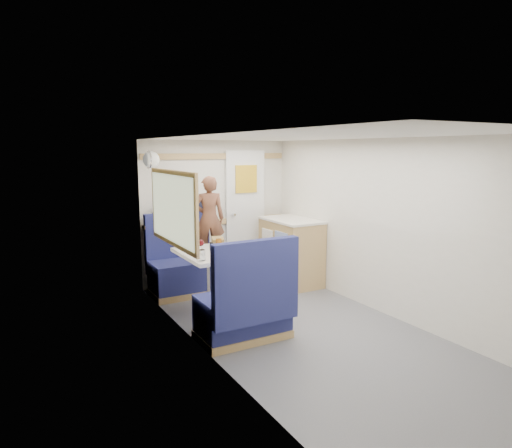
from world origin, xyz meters
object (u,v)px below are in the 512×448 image
bench_far (184,271)px  person (209,218)px  cheese_block (216,252)px  beer_glass (219,243)px  pepper_grinder (211,247)px  dome_light (151,160)px  salt_grinder (203,246)px  duffel_bag (181,213)px  tray (236,255)px  tumbler_mid (196,244)px  dinette_table (210,266)px  bench_near (246,311)px  orange_fruit (229,248)px  bread_loaf (218,242)px  wine_glass (201,244)px  tumbler_left (202,255)px  galley_counter (291,251)px

bench_far → person: bearing=-30.7°
person → cheese_block: person is taller
bench_far → beer_glass: (0.19, -0.69, 0.47)m
pepper_grinder → person: bearing=68.5°
bench_far → dome_light: size_ratio=5.25×
dome_light → salt_grinder: (0.36, -0.70, -0.98)m
duffel_bag → tray: size_ratio=1.78×
duffel_bag → tumbler_mid: size_ratio=5.30×
duffel_bag → cheese_block: size_ratio=5.87×
person → duffel_bag: 0.49m
dome_light → duffel_bag: dome_light is taller
dinette_table → salt_grinder: 0.25m
bench_near → pepper_grinder: bearing=87.1°
person → orange_fruit: (-0.10, -0.80, -0.22)m
tumbler_mid → bread_loaf: size_ratio=0.44×
person → pepper_grinder: bearing=85.9°
dome_light → orange_fruit: 1.49m
dinette_table → salt_grinder: (-0.03, 0.15, 0.20)m
tray → beer_glass: beer_glass is taller
beer_glass → salt_grinder: (-0.22, -0.02, -0.01)m
pepper_grinder → bench_near: bearing=-92.9°
pepper_grinder → cheese_block: bearing=-100.6°
person → wine_glass: bearing=77.6°
dome_light → salt_grinder: 1.26m
bench_far → cheese_block: (0.01, -1.01, 0.45)m
bench_near → person: size_ratio=0.96×
tray → duffel_bag: bearing=94.3°
tray → dome_light: bearing=115.8°
dome_light → salt_grinder: dome_light is taller
wine_glass → tumbler_left: size_ratio=1.46×
dome_light → duffel_bag: 0.89m
bench_near → orange_fruit: bearing=75.8°
orange_fruit → wine_glass: wine_glass is taller
duffel_bag → wine_glass: 1.19m
bread_loaf → bench_far: bearing=111.1°
dome_light → tray: 1.65m
bread_loaf → dinette_table: bearing=-128.7°
bench_near → duffel_bag: size_ratio=1.88×
dome_light → orange_fruit: (0.58, -0.96, -0.97)m
galley_counter → orange_fruit: 1.47m
wine_glass → salt_grinder: wine_glass is taller
duffel_bag → pepper_grinder: (-0.02, -1.06, -0.26)m
bench_far → wine_glass: (-0.13, -0.91, 0.54)m
dome_light → tumbler_left: size_ratio=1.74×
bread_loaf → salt_grinder: bearing=-152.3°
duffel_bag → pepper_grinder: 1.09m
salt_grinder → bread_loaf: bearing=27.7°
bench_near → orange_fruit: bench_near is taller
tray → orange_fruit: bearing=84.8°
bench_near → dome_light: bearing=102.8°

